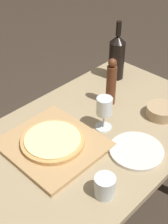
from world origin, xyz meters
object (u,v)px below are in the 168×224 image
object	(u,v)px
wine_bottle	(117,56)
pizza	(53,141)
small_bowl	(161,111)
pepper_mill	(111,83)
wine_glass	(104,108)

from	to	relation	value
wine_bottle	pizza	bearing A→B (deg)	-74.81
wine_bottle	small_bowl	world-z (taller)	wine_bottle
pizza	pepper_mill	distance (m)	0.42
pizza	wine_bottle	distance (m)	0.65
wine_bottle	wine_glass	size ratio (longest dim) A/B	2.04
pizza	small_bowl	distance (m)	0.53
wine_bottle	pepper_mill	size ratio (longest dim) A/B	1.32
small_bowl	wine_bottle	bearing A→B (deg)	161.30
wine_glass	pepper_mill	bearing A→B (deg)	121.26
pepper_mill	small_bowl	size ratio (longest dim) A/B	1.78
small_bowl	pepper_mill	bearing A→B (deg)	-160.78
pepper_mill	wine_bottle	bearing A→B (deg)	123.34
pizza	pepper_mill	xyz separation A→B (m)	(-0.03, 0.41, 0.09)
pizza	wine_glass	bearing A→B (deg)	72.84
wine_glass	small_bowl	bearing A→B (deg)	61.48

